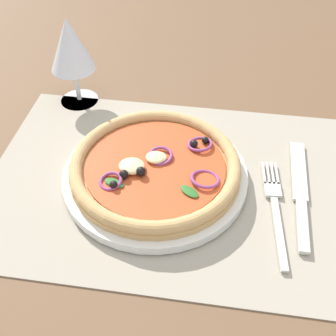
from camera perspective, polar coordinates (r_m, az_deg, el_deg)
name	(u,v)px	position (r cm, az deg, el deg)	size (l,w,h in cm)	color
ground_plane	(173,188)	(60.44, 0.71, -2.72)	(190.00, 140.00, 2.40)	brown
placemat	(173,181)	(59.42, 0.72, -1.80)	(51.75, 35.40, 0.40)	#A39984
plate	(155,176)	(59.02, -1.71, -1.04)	(25.44, 25.44, 1.30)	silver
pizza	(155,167)	(57.80, -1.74, 0.16)	(23.34, 23.34, 2.59)	tan
fork	(275,205)	(57.71, 14.08, -4.78)	(2.98, 18.06, 0.44)	silver
knife	(300,191)	(60.31, 17.24, -2.90)	(2.28, 20.03, 0.62)	silver
wine_glass	(71,47)	(70.68, -12.90, 15.45)	(7.20, 7.20, 14.90)	silver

